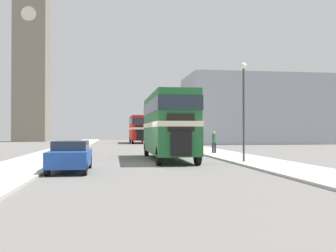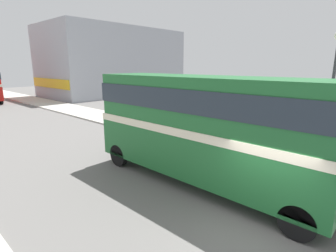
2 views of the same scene
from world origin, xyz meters
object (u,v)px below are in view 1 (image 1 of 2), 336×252
object	(u,v)px
bus_distant	(138,127)
pedestrian_walking	(214,141)
car_parked_near	(71,156)
street_lamp	(244,97)
double_decker_bus	(168,122)
church_tower	(32,41)

from	to	relation	value
bus_distant	pedestrian_walking	xyz separation A→B (m)	(4.34, -29.83, -1.41)
bus_distant	pedestrian_walking	world-z (taller)	bus_distant
bus_distant	car_parked_near	world-z (taller)	bus_distant
car_parked_near	street_lamp	size ratio (longest dim) A/B	0.70
bus_distant	double_decker_bus	bearing A→B (deg)	-90.34
double_decker_bus	church_tower	world-z (taller)	church_tower
bus_distant	street_lamp	size ratio (longest dim) A/B	1.76
church_tower	car_parked_near	bearing A→B (deg)	-76.40
pedestrian_walking	church_tower	distance (m)	51.64
pedestrian_walking	church_tower	size ratio (longest dim) A/B	0.05
street_lamp	pedestrian_walking	bearing A→B (deg)	86.57
street_lamp	church_tower	distance (m)	57.86
bus_distant	car_parked_near	bearing A→B (deg)	-97.99
double_decker_bus	pedestrian_walking	xyz separation A→B (m)	(4.55, 5.08, -1.43)
car_parked_near	street_lamp	world-z (taller)	street_lamp
double_decker_bus	car_parked_near	bearing A→B (deg)	-130.55
street_lamp	bus_distant	bearing A→B (deg)	95.71
church_tower	double_decker_bus	bearing A→B (deg)	-68.56
bus_distant	church_tower	xyz separation A→B (m)	(-18.94, 12.79, 16.14)
pedestrian_walking	street_lamp	bearing A→B (deg)	-93.43
double_decker_bus	church_tower	bearing A→B (deg)	111.44
bus_distant	street_lamp	bearing A→B (deg)	-84.29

